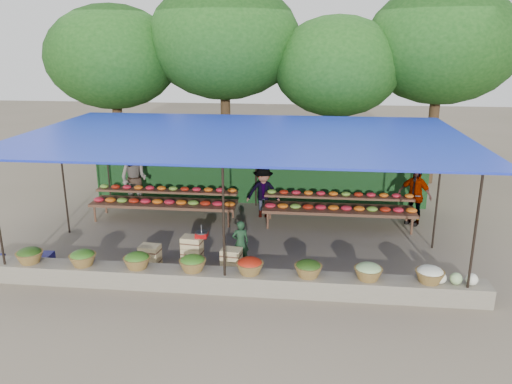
# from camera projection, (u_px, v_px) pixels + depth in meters

# --- Properties ---
(ground) EXTENTS (60.00, 60.00, 0.00)m
(ground) POSITION_uv_depth(u_px,v_px,m) (244.00, 240.00, 13.10)
(ground) COLOR #68604D
(ground) RESTS_ON ground
(stone_curb) EXTENTS (10.60, 0.55, 0.40)m
(stone_curb) POSITION_uv_depth(u_px,v_px,m) (226.00, 281.00, 10.42)
(stone_curb) COLOR #6B6856
(stone_curb) RESTS_ON ground
(stall_canopy) EXTENTS (10.80, 6.60, 2.82)m
(stall_canopy) POSITION_uv_depth(u_px,v_px,m) (243.00, 139.00, 12.38)
(stall_canopy) COLOR black
(stall_canopy) RESTS_ON ground
(produce_baskets) EXTENTS (8.98, 0.58, 0.34)m
(produce_baskets) POSITION_uv_depth(u_px,v_px,m) (221.00, 265.00, 10.33)
(produce_baskets) COLOR brown
(produce_baskets) RESTS_ON stone_curb
(netting_backdrop) EXTENTS (10.60, 0.06, 2.50)m
(netting_backdrop) POSITION_uv_depth(u_px,v_px,m) (257.00, 165.00, 15.73)
(netting_backdrop) COLOR #184420
(netting_backdrop) RESTS_ON ground
(tree_row) EXTENTS (16.51, 5.50, 7.12)m
(tree_row) POSITION_uv_depth(u_px,v_px,m) (280.00, 50.00, 17.48)
(tree_row) COLOR #362813
(tree_row) RESTS_ON ground
(fruit_table_left) EXTENTS (4.21, 0.95, 0.93)m
(fruit_table_left) POSITION_uv_depth(u_px,v_px,m) (165.00, 199.00, 14.47)
(fruit_table_left) COLOR #4D321F
(fruit_table_left) RESTS_ON ground
(fruit_table_right) EXTENTS (4.21, 0.95, 0.93)m
(fruit_table_right) POSITION_uv_depth(u_px,v_px,m) (339.00, 205.00, 13.94)
(fruit_table_right) COLOR #4D321F
(fruit_table_right) RESTS_ON ground
(crate_counter) EXTENTS (2.38, 0.39, 0.77)m
(crate_counter) POSITION_uv_depth(u_px,v_px,m) (191.00, 255.00, 11.39)
(crate_counter) COLOR tan
(crate_counter) RESTS_ON ground
(weighing_scale) EXTENTS (0.28, 0.28, 0.30)m
(weighing_scale) POSITION_uv_depth(u_px,v_px,m) (202.00, 234.00, 11.21)
(weighing_scale) COLOR #AD0D0F
(weighing_scale) RESTS_ON crate_counter
(vendor_seated) EXTENTS (0.45, 0.35, 1.08)m
(vendor_seated) POSITION_uv_depth(u_px,v_px,m) (240.00, 243.00, 11.52)
(vendor_seated) COLOR #19371F
(vendor_seated) RESTS_ON ground
(customer_left) EXTENTS (1.03, 0.88, 1.84)m
(customer_left) POSITION_uv_depth(u_px,v_px,m) (134.00, 179.00, 15.43)
(customer_left) COLOR slate
(customer_left) RESTS_ON ground
(customer_mid) EXTENTS (1.02, 0.63, 1.52)m
(customer_mid) POSITION_uv_depth(u_px,v_px,m) (263.00, 192.00, 14.63)
(customer_mid) COLOR slate
(customer_mid) RESTS_ON ground
(customer_right) EXTENTS (1.04, 0.92, 1.69)m
(customer_right) POSITION_uv_depth(u_px,v_px,m) (415.00, 195.00, 14.03)
(customer_right) COLOR slate
(customer_right) RESTS_ON ground
(blue_crate_back) EXTENTS (0.57, 0.43, 0.33)m
(blue_crate_back) POSITION_uv_depth(u_px,v_px,m) (40.00, 260.00, 11.48)
(blue_crate_back) COLOR navy
(blue_crate_back) RESTS_ON ground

